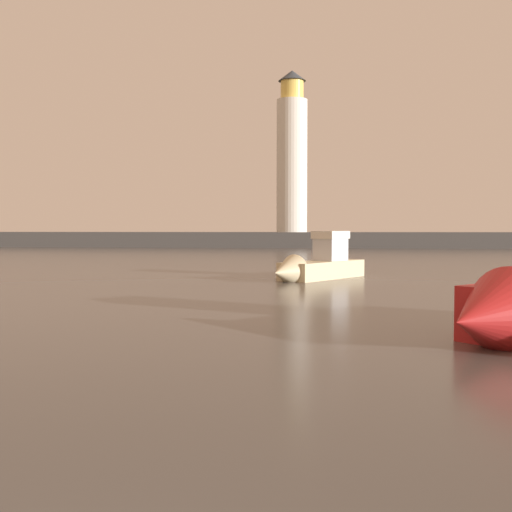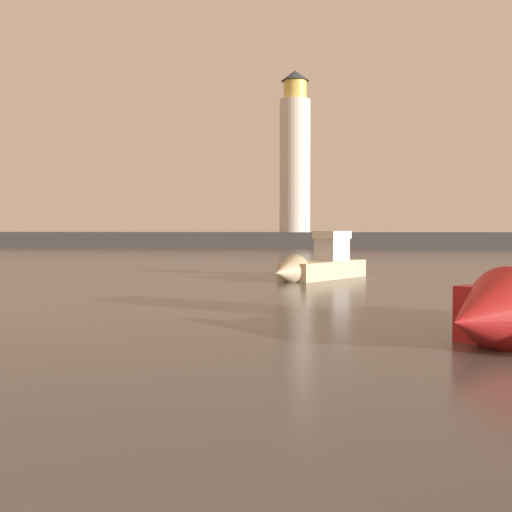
{
  "view_description": "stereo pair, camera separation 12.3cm",
  "coord_description": "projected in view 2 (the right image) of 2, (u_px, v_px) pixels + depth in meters",
  "views": [
    {
      "loc": [
        1.53,
        -2.14,
        2.29
      ],
      "look_at": [
        -0.41,
        16.75,
        1.45
      ],
      "focal_mm": 44.14,
      "sensor_mm": 36.0,
      "label": 1
    },
    {
      "loc": [
        1.65,
        -2.13,
        2.29
      ],
      "look_at": [
        -0.41,
        16.75,
        1.45
      ],
      "focal_mm": 44.14,
      "sensor_mm": 36.0,
      "label": 2
    }
  ],
  "objects": [
    {
      "name": "ground_plane",
      "position": [
        297.0,
        266.0,
        38.23
      ],
      "size": [
        220.0,
        220.0,
        0.0
      ],
      "primitive_type": "plane",
      "color": "#4C4742"
    },
    {
      "name": "lighthouse",
      "position": [
        295.0,
        156.0,
        73.8
      ],
      "size": [
        3.6,
        3.6,
        18.9
      ],
      "color": "silver",
      "rests_on": "breakwater"
    },
    {
      "name": "motorboat_2",
      "position": [
        316.0,
        265.0,
        28.14
      ],
      "size": [
        4.57,
        5.8,
        2.45
      ],
      "color": "beige",
      "rests_on": "ground_plane"
    },
    {
      "name": "breakwater",
      "position": [
        310.0,
        240.0,
        74.03
      ],
      "size": [
        95.53,
        4.06,
        1.82
      ],
      "primitive_type": "cube",
      "color": "#423F3D",
      "rests_on": "ground_plane"
    }
  ]
}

